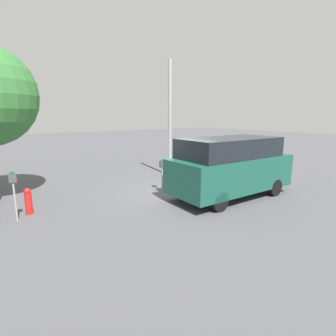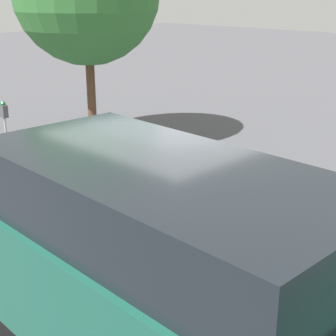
{
  "view_description": "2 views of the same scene",
  "coord_description": "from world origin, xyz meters",
  "px_view_note": "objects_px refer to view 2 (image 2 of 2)",
  "views": [
    {
      "loc": [
        -6.0,
        -7.87,
        3.01
      ],
      "look_at": [
        -0.41,
        -0.16,
        1.08
      ],
      "focal_mm": 28.0,
      "sensor_mm": 36.0,
      "label": 1
    },
    {
      "loc": [
        4.4,
        -4.56,
        3.66
      ],
      "look_at": [
        0.07,
        -0.18,
        1.52
      ],
      "focal_mm": 55.0,
      "sensor_mm": 36.0,
      "label": 2
    }
  ],
  "objects_px": {
    "parked_van": "(166,269)",
    "fire_hydrant": "(34,151)",
    "parking_meter_near": "(188,188)",
    "parking_meter_far": "(5,120)"
  },
  "relations": [
    {
      "from": "parking_meter_near",
      "to": "parked_van",
      "type": "height_order",
      "value": "parked_van"
    },
    {
      "from": "parking_meter_far",
      "to": "fire_hydrant",
      "type": "distance_m",
      "value": 0.88
    },
    {
      "from": "parking_meter_far",
      "to": "parked_van",
      "type": "relative_size",
      "value": 0.31
    },
    {
      "from": "parking_meter_near",
      "to": "fire_hydrant",
      "type": "xyz_separation_m",
      "value": [
        -4.76,
        0.34,
        -0.55
      ]
    },
    {
      "from": "parked_van",
      "to": "fire_hydrant",
      "type": "xyz_separation_m",
      "value": [
        -6.39,
        2.42,
        -0.77
      ]
    },
    {
      "from": "parked_van",
      "to": "fire_hydrant",
      "type": "relative_size",
      "value": 5.73
    },
    {
      "from": "parking_meter_near",
      "to": "parked_van",
      "type": "bearing_deg",
      "value": -48.33
    },
    {
      "from": "parking_meter_near",
      "to": "parked_van",
      "type": "relative_size",
      "value": 0.28
    },
    {
      "from": "parking_meter_far",
      "to": "fire_hydrant",
      "type": "relative_size",
      "value": 1.79
    },
    {
      "from": "parking_meter_near",
      "to": "parking_meter_far",
      "type": "bearing_deg",
      "value": -175.69
    }
  ]
}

